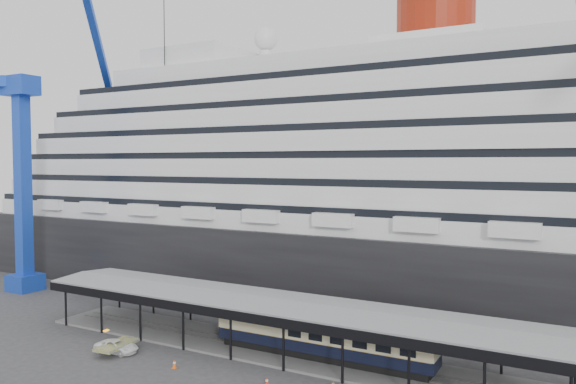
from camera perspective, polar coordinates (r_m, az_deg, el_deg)
name	(u,v)px	position (r m, az deg, el deg)	size (l,w,h in m)	color
ground	(251,368)	(53.72, -3.77, -17.44)	(200.00, 200.00, 0.00)	#353538
cruise_ship	(377,166)	(79.08, 8.98, 2.67)	(130.00, 30.00, 43.90)	black
platform_canopy	(279,329)	(57.00, -0.96, -13.71)	(56.00, 9.18, 5.30)	slate
crane_blue	(30,154)	(89.79, -24.74, 3.49)	(22.63, 19.19, 47.60)	blue
port_truck	(117,346)	(59.84, -17.00, -14.77)	(2.04, 4.43, 1.23)	white
pullman_carriage	(322,333)	(54.79, 3.47, -14.13)	(21.94, 3.08, 21.52)	black
traffic_cone_left	(174,364)	(54.51, -11.47, -16.73)	(0.47, 0.47, 0.81)	#F5580D
traffic_cone_mid	(267,382)	(49.71, -2.16, -18.69)	(0.40, 0.40, 0.77)	red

